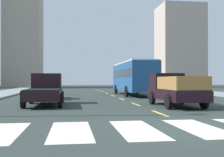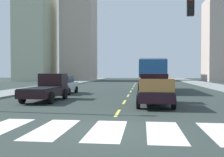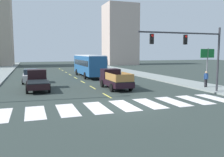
# 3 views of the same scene
# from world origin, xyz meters

# --- Properties ---
(ground_plane) EXTENTS (160.00, 160.00, 0.00)m
(ground_plane) POSITION_xyz_m (0.00, 0.00, 0.00)
(ground_plane) COLOR #2C3733
(sidewalk_right) EXTENTS (3.83, 110.00, 0.15)m
(sidewalk_right) POSITION_xyz_m (11.48, 18.00, 0.07)
(sidewalk_right) COLOR gray
(sidewalk_right) RESTS_ON ground
(crosswalk_stripe_0) EXTENTS (1.23, 3.60, 0.01)m
(crosswalk_stripe_0) POSITION_xyz_m (-8.06, 0.00, 0.00)
(crosswalk_stripe_0) COLOR silver
(crosswalk_stripe_0) RESTS_ON ground
(crosswalk_stripe_1) EXTENTS (1.23, 3.60, 0.01)m
(crosswalk_stripe_1) POSITION_xyz_m (-6.04, 0.00, 0.00)
(crosswalk_stripe_1) COLOR silver
(crosswalk_stripe_1) RESTS_ON ground
(crosswalk_stripe_2) EXTENTS (1.23, 3.60, 0.01)m
(crosswalk_stripe_2) POSITION_xyz_m (-4.03, 0.00, 0.00)
(crosswalk_stripe_2) COLOR silver
(crosswalk_stripe_2) RESTS_ON ground
(crosswalk_stripe_3) EXTENTS (1.23, 3.60, 0.01)m
(crosswalk_stripe_3) POSITION_xyz_m (-2.01, 0.00, 0.00)
(crosswalk_stripe_3) COLOR silver
(crosswalk_stripe_3) RESTS_ON ground
(crosswalk_stripe_4) EXTENTS (1.23, 3.60, 0.01)m
(crosswalk_stripe_4) POSITION_xyz_m (0.00, 0.00, 0.00)
(crosswalk_stripe_4) COLOR silver
(crosswalk_stripe_4) RESTS_ON ground
(crosswalk_stripe_5) EXTENTS (1.23, 3.60, 0.01)m
(crosswalk_stripe_5) POSITION_xyz_m (2.01, 0.00, 0.00)
(crosswalk_stripe_5) COLOR silver
(crosswalk_stripe_5) RESTS_ON ground
(crosswalk_stripe_6) EXTENTS (1.23, 3.60, 0.01)m
(crosswalk_stripe_6) POSITION_xyz_m (4.03, 0.00, 0.00)
(crosswalk_stripe_6) COLOR silver
(crosswalk_stripe_6) RESTS_ON ground
(crosswalk_stripe_7) EXTENTS (1.23, 3.60, 0.01)m
(crosswalk_stripe_7) POSITION_xyz_m (6.04, 0.00, 0.00)
(crosswalk_stripe_7) COLOR silver
(crosswalk_stripe_7) RESTS_ON ground
(crosswalk_stripe_8) EXTENTS (1.23, 3.60, 0.01)m
(crosswalk_stripe_8) POSITION_xyz_m (8.06, 0.00, 0.00)
(crosswalk_stripe_8) COLOR silver
(crosswalk_stripe_8) RESTS_ON ground
(lane_dash_0) EXTENTS (0.16, 2.40, 0.01)m
(lane_dash_0) POSITION_xyz_m (0.00, 4.00, 0.00)
(lane_dash_0) COLOR #DFD253
(lane_dash_0) RESTS_ON ground
(lane_dash_1) EXTENTS (0.16, 2.40, 0.01)m
(lane_dash_1) POSITION_xyz_m (0.00, 9.00, 0.00)
(lane_dash_1) COLOR #DFD253
(lane_dash_1) RESTS_ON ground
(lane_dash_2) EXTENTS (0.16, 2.40, 0.01)m
(lane_dash_2) POSITION_xyz_m (0.00, 14.00, 0.00)
(lane_dash_2) COLOR #DFD253
(lane_dash_2) RESTS_ON ground
(lane_dash_3) EXTENTS (0.16, 2.40, 0.01)m
(lane_dash_3) POSITION_xyz_m (0.00, 19.00, 0.00)
(lane_dash_3) COLOR #DFD253
(lane_dash_3) RESTS_ON ground
(lane_dash_4) EXTENTS (0.16, 2.40, 0.01)m
(lane_dash_4) POSITION_xyz_m (0.00, 24.00, 0.00)
(lane_dash_4) COLOR #DFD253
(lane_dash_4) RESTS_ON ground
(lane_dash_5) EXTENTS (0.16, 2.40, 0.01)m
(lane_dash_5) POSITION_xyz_m (0.00, 29.00, 0.00)
(lane_dash_5) COLOR #DFD253
(lane_dash_5) RESTS_ON ground
(lane_dash_6) EXTENTS (0.16, 2.40, 0.01)m
(lane_dash_6) POSITION_xyz_m (0.00, 34.00, 0.00)
(lane_dash_6) COLOR #DFD253
(lane_dash_6) RESTS_ON ground
(lane_dash_7) EXTENTS (0.16, 2.40, 0.01)m
(lane_dash_7) POSITION_xyz_m (0.00, 39.00, 0.00)
(lane_dash_7) COLOR #DFD253
(lane_dash_7) RESTS_ON ground
(pickup_stakebed) EXTENTS (2.18, 5.20, 1.96)m
(pickup_stakebed) POSITION_xyz_m (2.00, 7.68, 0.94)
(pickup_stakebed) COLOR black
(pickup_stakebed) RESTS_ON ground
(pickup_dark) EXTENTS (2.18, 5.20, 1.96)m
(pickup_dark) POSITION_xyz_m (-5.62, 9.33, 0.92)
(pickup_dark) COLOR black
(pickup_dark) RESTS_ON ground
(city_bus) EXTENTS (2.72, 10.80, 3.32)m
(city_bus) POSITION_xyz_m (2.17, 19.73, 1.95)
(city_bus) COLOR #205086
(city_bus) RESTS_ON ground
(sedan_mid) EXTENTS (2.02, 4.40, 1.72)m
(sedan_mid) POSITION_xyz_m (-6.23, 15.18, 0.86)
(sedan_mid) COLOR silver
(sedan_mid) RESTS_ON ground
(traffic_signal_gantry) EXTENTS (8.24, 0.27, 6.00)m
(traffic_signal_gantry) POSITION_xyz_m (7.57, 2.05, 4.17)
(traffic_signal_gantry) COLOR #2D2D33
(traffic_signal_gantry) RESTS_ON ground
(direction_sign_green) EXTENTS (1.70, 0.12, 4.20)m
(direction_sign_green) POSITION_xyz_m (11.08, 4.50, 3.03)
(direction_sign_green) COLOR slate
(direction_sign_green) RESTS_ON ground
(pedestrian_walking) EXTENTS (0.53, 0.34, 1.64)m
(pedestrian_walking) POSITION_xyz_m (10.98, 4.45, 1.12)
(pedestrian_walking) COLOR #232126
(pedestrian_walking) RESTS_ON sidewalk_right
(block_mid_left) EXTENTS (9.21, 7.91, 17.79)m
(block_mid_left) POSITION_xyz_m (19.45, 51.12, 8.90)
(block_mid_left) COLOR #BBA69A
(block_mid_left) RESTS_ON ground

